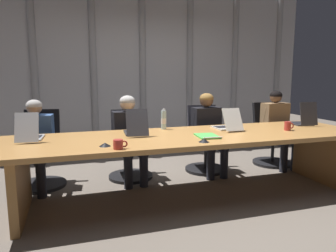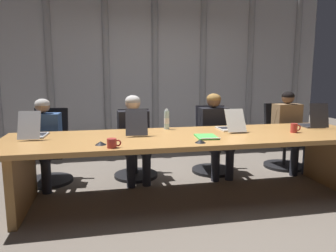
% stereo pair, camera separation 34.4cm
% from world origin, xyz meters
% --- Properties ---
extents(ground_plane, '(12.74, 12.74, 0.00)m').
position_xyz_m(ground_plane, '(0.00, 0.00, 0.00)').
color(ground_plane, '#6B6056').
extents(conference_table, '(4.12, 1.12, 0.73)m').
position_xyz_m(conference_table, '(0.00, 0.00, 0.59)').
color(conference_table, '#B77F42').
rests_on(conference_table, ground_plane).
extents(curtain_backdrop, '(6.37, 0.17, 2.92)m').
position_xyz_m(curtain_backdrop, '(0.00, 2.41, 1.46)').
color(curtain_backdrop, '#B2B2B7').
rests_on(curtain_backdrop, ground_plane).
extents(laptop_left_end, '(0.25, 0.45, 0.30)m').
position_xyz_m(laptop_left_end, '(-1.72, 0.22, 0.79)').
color(laptop_left_end, '#A8ADB7').
rests_on(laptop_left_end, conference_table).
extents(laptop_left_mid, '(0.27, 0.46, 0.30)m').
position_xyz_m(laptop_left_mid, '(-0.61, 0.20, 0.79)').
color(laptop_left_mid, '#2D2D33').
rests_on(laptop_left_mid, conference_table).
extents(laptop_center, '(0.23, 0.45, 0.27)m').
position_xyz_m(laptop_center, '(0.53, 0.19, 0.78)').
color(laptop_center, beige).
rests_on(laptop_center, conference_table).
extents(laptop_right_mid, '(0.28, 0.41, 0.32)m').
position_xyz_m(laptop_right_mid, '(1.68, 0.21, 0.79)').
color(laptop_right_mid, '#2D2D33').
rests_on(laptop_right_mid, conference_table).
extents(office_chair_left_end, '(0.60, 0.61, 0.96)m').
position_xyz_m(office_chair_left_end, '(-1.69, 0.93, 0.35)').
color(office_chair_left_end, black).
rests_on(office_chair_left_end, ground_plane).
extents(office_chair_left_mid, '(0.60, 0.60, 0.92)m').
position_xyz_m(office_chair_left_mid, '(-0.55, 0.92, 0.34)').
color(office_chair_left_mid, '#2D2D38').
rests_on(office_chair_left_mid, ground_plane).
extents(office_chair_center, '(0.60, 0.60, 0.95)m').
position_xyz_m(office_chair_center, '(0.57, 0.92, 0.35)').
color(office_chair_center, '#2D2D38').
rests_on(office_chair_center, ground_plane).
extents(office_chair_right_mid, '(0.60, 0.60, 0.97)m').
position_xyz_m(office_chair_right_mid, '(1.71, 0.93, 0.35)').
color(office_chair_right_mid, black).
rests_on(office_chair_right_mid, ground_plane).
extents(person_left_end, '(0.46, 0.57, 1.10)m').
position_xyz_m(person_left_end, '(-1.73, 0.76, 0.62)').
color(person_left_end, '#335184').
rests_on(person_left_end, ground_plane).
extents(person_left_mid, '(0.44, 0.56, 1.13)m').
position_xyz_m(person_left_mid, '(-0.58, 0.77, 0.65)').
color(person_left_mid, black).
rests_on(person_left_mid, ground_plane).
extents(person_center, '(0.41, 0.55, 1.14)m').
position_xyz_m(person_center, '(0.56, 0.77, 0.65)').
color(person_center, black).
rests_on(person_center, ground_plane).
extents(person_right_mid, '(0.41, 0.55, 1.16)m').
position_xyz_m(person_right_mid, '(1.71, 0.77, 0.65)').
color(person_right_mid, olive).
rests_on(person_right_mid, ground_plane).
extents(water_bottle_primary, '(0.07, 0.07, 0.25)m').
position_xyz_m(water_bottle_primary, '(-0.20, 0.45, 0.85)').
color(water_bottle_primary, silver).
rests_on(water_bottle_primary, conference_table).
extents(coffee_mug_near, '(0.13, 0.09, 0.09)m').
position_xyz_m(coffee_mug_near, '(-0.90, -0.45, 0.77)').
color(coffee_mug_near, '#B2332D').
rests_on(coffee_mug_near, conference_table).
extents(coffee_mug_far, '(0.13, 0.08, 0.11)m').
position_xyz_m(coffee_mug_far, '(1.22, -0.09, 0.78)').
color(coffee_mug_far, '#B2332D').
rests_on(coffee_mug_far, conference_table).
extents(conference_mic_left_side, '(0.11, 0.11, 0.03)m').
position_xyz_m(conference_mic_left_side, '(-1.01, -0.30, 0.75)').
color(conference_mic_left_side, black).
rests_on(conference_mic_left_side, conference_table).
extents(conference_mic_middle, '(0.11, 0.11, 0.03)m').
position_xyz_m(conference_mic_middle, '(-0.03, -0.41, 0.75)').
color(conference_mic_middle, black).
rests_on(conference_mic_middle, conference_table).
extents(spiral_notepad, '(0.24, 0.32, 0.03)m').
position_xyz_m(spiral_notepad, '(0.11, -0.17, 0.74)').
color(spiral_notepad, '#4CB74C').
rests_on(spiral_notepad, conference_table).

